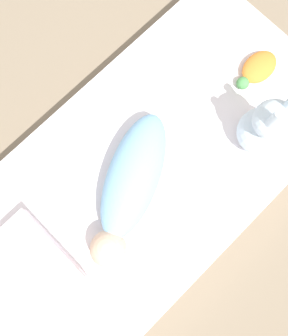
# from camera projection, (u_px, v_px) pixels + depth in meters

# --- Properties ---
(ground_plane) EXTENTS (12.00, 12.00, 0.00)m
(ground_plane) POSITION_uv_depth(u_px,v_px,m) (153.00, 170.00, 1.66)
(ground_plane) COLOR #7A6B56
(bed_mattress) EXTENTS (1.54, 0.84, 0.15)m
(bed_mattress) POSITION_uv_depth(u_px,v_px,m) (153.00, 167.00, 1.58)
(bed_mattress) COLOR white
(bed_mattress) RESTS_ON ground_plane
(swaddled_baby) EXTENTS (0.57, 0.39, 0.15)m
(swaddled_baby) POSITION_uv_depth(u_px,v_px,m) (130.00, 185.00, 1.42)
(swaddled_baby) COLOR #7FB7E5
(swaddled_baby) RESTS_ON bed_mattress
(pillow) EXTENTS (0.36, 0.34, 0.07)m
(pillow) POSITION_uv_depth(u_px,v_px,m) (17.00, 279.00, 1.39)
(pillow) COLOR white
(pillow) RESTS_ON bed_mattress
(bunny_plush) EXTENTS (0.18, 0.18, 0.37)m
(bunny_plush) POSITION_uv_depth(u_px,v_px,m) (265.00, 128.00, 1.40)
(bunny_plush) COLOR silver
(bunny_plush) RESTS_ON bed_mattress
(turtle_plush) EXTENTS (0.20, 0.11, 0.06)m
(turtle_plush) POSITION_uv_depth(u_px,v_px,m) (257.00, 69.00, 1.56)
(turtle_plush) COLOR orange
(turtle_plush) RESTS_ON bed_mattress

